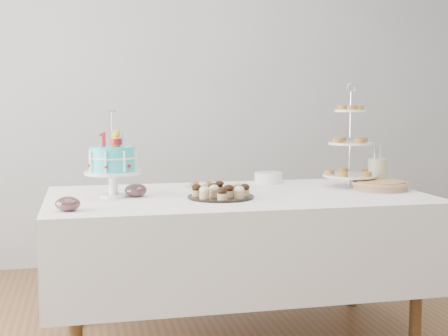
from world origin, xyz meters
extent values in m
cube|color=#A4A6A9|center=(0.00, 2.00, 1.35)|extent=(5.00, 0.04, 2.70)
cube|color=white|center=(0.00, 0.30, 0.55)|extent=(1.92, 1.02, 0.45)
cylinder|color=brown|center=(-0.82, -0.07, 0.34)|extent=(0.06, 0.06, 0.67)
cylinder|color=brown|center=(0.82, -0.07, 0.34)|extent=(0.06, 0.06, 0.67)
cylinder|color=brown|center=(-0.82, 0.67, 0.34)|extent=(0.06, 0.06, 0.67)
cylinder|color=brown|center=(0.82, 0.67, 0.34)|extent=(0.06, 0.06, 0.67)
cylinder|color=#2FCECE|center=(-0.63, 0.33, 0.96)|extent=(0.22, 0.22, 0.12)
torus|color=white|center=(-0.63, 0.33, 0.97)|extent=(0.23, 0.23, 0.01)
cube|color=#A8111A|center=(-0.67, 0.33, 1.06)|extent=(0.02, 0.02, 0.07)
cylinder|color=blue|center=(-0.58, 0.28, 1.06)|extent=(0.01, 0.01, 0.07)
cylinder|color=silver|center=(-0.63, 0.36, 1.11)|extent=(0.00, 0.00, 0.17)
cylinder|color=gold|center=(-0.63, 0.36, 1.20)|extent=(0.04, 0.04, 0.01)
cylinder|color=black|center=(-0.11, 0.19, 0.78)|extent=(0.33, 0.33, 0.01)
ellipsoid|color=black|center=(-0.18, 0.19, 0.82)|extent=(0.05, 0.05, 0.04)
ellipsoid|color=#F5E7BD|center=(-0.05, 0.19, 0.82)|extent=(0.05, 0.05, 0.04)
cylinder|color=tan|center=(0.79, 0.28, 0.79)|extent=(0.29, 0.29, 0.04)
cylinder|color=#B37F45|center=(0.79, 0.28, 0.81)|extent=(0.25, 0.25, 0.02)
torus|color=tan|center=(0.79, 0.28, 0.81)|extent=(0.31, 0.31, 0.02)
cylinder|color=silver|center=(0.68, 0.43, 1.03)|extent=(0.01, 0.01, 0.53)
cylinder|color=white|center=(0.68, 0.43, 0.83)|extent=(0.30, 0.30, 0.01)
cylinder|color=white|center=(0.68, 0.43, 1.01)|extent=(0.24, 0.24, 0.01)
cylinder|color=white|center=(0.68, 0.43, 1.19)|extent=(0.18, 0.18, 0.01)
torus|color=silver|center=(0.68, 0.43, 1.32)|extent=(0.06, 0.01, 0.06)
cylinder|color=white|center=(0.28, 0.68, 0.80)|extent=(0.16, 0.16, 0.06)
cylinder|color=white|center=(-0.12, 0.51, 0.78)|extent=(0.25, 0.25, 0.01)
ellipsoid|color=silver|center=(-0.84, -0.03, 0.80)|extent=(0.11, 0.11, 0.06)
cylinder|color=#5C070A|center=(-0.84, -0.03, 0.80)|extent=(0.08, 0.08, 0.03)
ellipsoid|color=silver|center=(-0.52, 0.33, 0.80)|extent=(0.11, 0.11, 0.07)
cylinder|color=#5C070A|center=(-0.52, 0.33, 0.80)|extent=(0.08, 0.08, 0.03)
cylinder|color=beige|center=(0.84, 0.42, 0.85)|extent=(0.11, 0.11, 0.16)
cylinder|color=beige|center=(0.89, 0.43, 0.86)|extent=(0.01, 0.01, 0.08)
camera|label=1|loc=(-0.77, -2.78, 1.24)|focal=50.00mm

